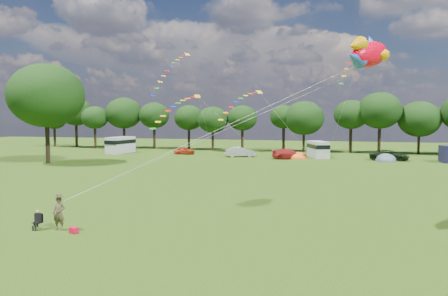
% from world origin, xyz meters
% --- Properties ---
extents(ground_plane, '(180.00, 180.00, 0.00)m').
position_xyz_m(ground_plane, '(0.00, 0.00, 0.00)').
color(ground_plane, black).
rests_on(ground_plane, ground).
extents(tree_line, '(102.98, 10.98, 10.27)m').
position_xyz_m(tree_line, '(5.30, 54.99, 6.35)').
color(tree_line, black).
rests_on(tree_line, ground).
extents(big_tree, '(10.00, 10.00, 13.28)m').
position_xyz_m(big_tree, '(-30.00, 28.00, 9.02)').
color(big_tree, black).
rests_on(big_tree, ground).
extents(car_a, '(3.67, 1.74, 1.18)m').
position_xyz_m(car_a, '(-16.86, 45.19, 0.59)').
color(car_a, red).
rests_on(car_a, ground).
extents(car_b, '(4.59, 3.18, 1.52)m').
position_xyz_m(car_b, '(-6.94, 43.28, 0.76)').
color(car_b, '#9EA0A8').
rests_on(car_b, ground).
extents(car_c, '(5.27, 3.19, 1.47)m').
position_xyz_m(car_c, '(0.77, 41.79, 0.74)').
color(car_c, red).
rests_on(car_c, ground).
extents(car_d, '(5.81, 3.29, 1.50)m').
position_xyz_m(car_d, '(14.76, 43.58, 0.75)').
color(car_d, black).
rests_on(car_d, ground).
extents(campervan_a, '(3.19, 5.89, 2.74)m').
position_xyz_m(campervan_a, '(-28.34, 44.89, 1.47)').
color(campervan_a, '#BABBBD').
rests_on(campervan_a, ground).
extents(campervan_c, '(3.75, 5.47, 2.47)m').
position_xyz_m(campervan_c, '(4.74, 45.31, 1.33)').
color(campervan_c, '#B8B8BA').
rests_on(campervan_c, ground).
extents(tent_orange, '(2.66, 2.92, 2.08)m').
position_xyz_m(tent_orange, '(2.02, 41.94, 0.02)').
color(tent_orange, orange).
rests_on(tent_orange, ground).
extents(tent_greyblue, '(2.91, 3.19, 2.17)m').
position_xyz_m(tent_greyblue, '(14.20, 42.05, 0.02)').
color(tent_greyblue, '#475B67').
rests_on(tent_greyblue, ground).
extents(kite_flyer, '(0.74, 0.54, 1.88)m').
position_xyz_m(kite_flyer, '(-6.81, -1.73, 0.94)').
color(kite_flyer, '#4D422C').
rests_on(kite_flyer, ground).
extents(camp_chair, '(0.49, 0.49, 1.11)m').
position_xyz_m(camp_chair, '(-8.03, -1.92, 0.66)').
color(camp_chair, '#99999E').
rests_on(camp_chair, ground).
extents(kite_bag, '(0.53, 0.44, 0.32)m').
position_xyz_m(kite_bag, '(-5.64, -2.12, 0.16)').
color(kite_bag, red).
rests_on(kite_bag, ground).
extents(fish_kite, '(3.03, 4.01, 2.17)m').
position_xyz_m(fish_kite, '(9.45, 3.52, 9.77)').
color(fish_kite, '#F50019').
rests_on(fish_kite, ground).
extents(streamer_kite_a, '(3.36, 5.61, 5.77)m').
position_xyz_m(streamer_kite_a, '(-12.49, 29.63, 12.43)').
color(streamer_kite_a, yellow).
rests_on(streamer_kite_a, ground).
extents(streamer_kite_b, '(4.38, 4.66, 3.83)m').
position_xyz_m(streamer_kite_b, '(-9.12, 22.88, 7.42)').
color(streamer_kite_b, orange).
rests_on(streamer_kite_b, ground).
extents(streamer_kite_c, '(3.09, 4.88, 2.77)m').
position_xyz_m(streamer_kite_c, '(-0.29, 16.02, 7.77)').
color(streamer_kite_c, yellow).
rests_on(streamer_kite_c, ground).
extents(streamer_kite_d, '(2.65, 5.04, 4.27)m').
position_xyz_m(streamer_kite_d, '(9.23, 23.19, 12.07)').
color(streamer_kite_d, '#F4FF2A').
rests_on(streamer_kite_d, ground).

